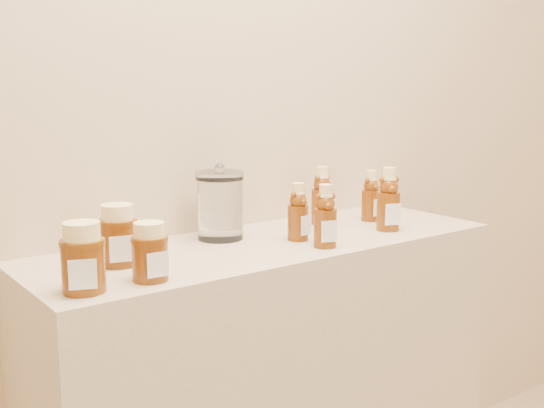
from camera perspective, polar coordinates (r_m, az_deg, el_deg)
wall_back at (r=1.80m, az=-4.11°, el=12.18°), size 3.50×0.02×2.70m
bear_bottle_back_left at (r=1.68m, az=2.19°, el=-0.33°), size 0.06×0.06×0.16m
bear_bottle_back_mid at (r=1.87m, az=4.20°, el=1.03°), size 0.06×0.06×0.18m
bear_bottle_back_right at (r=1.93m, az=8.28°, el=0.97°), size 0.06×0.06×0.16m
bear_bottle_front_left at (r=1.61m, az=4.49°, el=-0.65°), size 0.07×0.07×0.17m
bear_bottle_front_right at (r=1.81m, az=9.73°, el=0.75°), size 0.08×0.08×0.19m
honey_jar_left at (r=1.32m, az=-15.54°, el=-4.32°), size 0.11×0.11×0.13m
honey_jar_back at (r=1.49m, az=-12.76°, el=-2.55°), size 0.10×0.10×0.13m
honey_jar_front at (r=1.37m, az=-10.19°, el=-3.93°), size 0.08×0.08×0.12m
glass_canister at (r=1.69m, az=-4.37°, el=0.13°), size 0.16×0.16×0.18m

